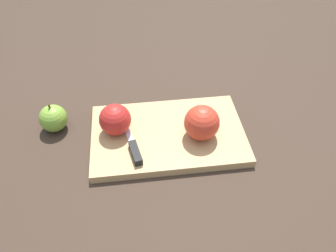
{
  "coord_description": "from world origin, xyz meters",
  "views": [
    {
      "loc": [
        0.16,
        0.53,
        0.6
      ],
      "look_at": [
        0.0,
        0.0,
        0.04
      ],
      "focal_mm": 35.0,
      "sensor_mm": 36.0,
      "label": 1
    }
  ],
  "objects": [
    {
      "name": "cutting_board",
      "position": [
        0.0,
        0.0,
        0.01
      ],
      "size": [
        0.4,
        0.29,
        0.02
      ],
      "color": "tan",
      "rests_on": "ground_plane"
    },
    {
      "name": "apple_half_right",
      "position": [
        0.12,
        -0.04,
        0.06
      ],
      "size": [
        0.08,
        0.08,
        0.08
      ],
      "rotation": [
        0.0,
        0.0,
        1.93
      ],
      "color": "red",
      "rests_on": "cutting_board"
    },
    {
      "name": "knife",
      "position": [
        0.09,
        0.04,
        0.03
      ],
      "size": [
        0.02,
        0.15,
        0.02
      ],
      "rotation": [
        0.0,
        0.0,
        -1.53
      ],
      "color": "silver",
      "rests_on": "cutting_board"
    },
    {
      "name": "apple_half_left",
      "position": [
        -0.07,
        0.03,
        0.06
      ],
      "size": [
        0.08,
        0.08,
        0.08
      ],
      "rotation": [
        0.0,
        0.0,
        2.85
      ],
      "color": "red",
      "rests_on": "cutting_board"
    },
    {
      "name": "apple_whole",
      "position": [
        0.26,
        -0.11,
        0.03
      ],
      "size": [
        0.07,
        0.07,
        0.08
      ],
      "color": "olive",
      "rests_on": "ground_plane"
    },
    {
      "name": "ground_plane",
      "position": [
        0.0,
        0.0,
        0.0
      ],
      "size": [
        4.0,
        4.0,
        0.0
      ],
      "primitive_type": "plane",
      "color": "#38281E"
    }
  ]
}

